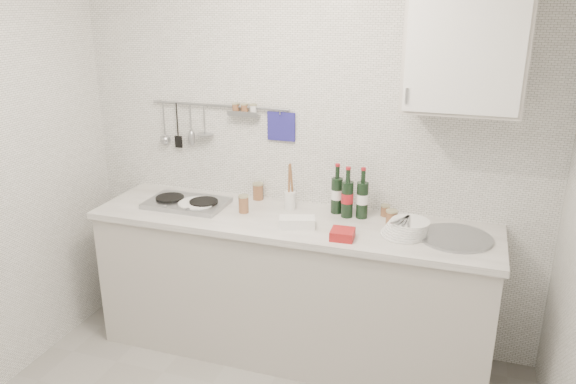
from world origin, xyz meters
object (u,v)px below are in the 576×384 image
(wine_bottles, at_px, (349,191))
(utensil_crock, at_px, (290,198))
(wall_cabinet, at_px, (466,44))
(plate_stack_hob, at_px, (196,205))
(plate_stack_sink, at_px, (406,228))

(wine_bottles, height_order, utensil_crock, wine_bottles)
(wall_cabinet, bearing_deg, plate_stack_hob, -174.72)
(plate_stack_sink, distance_m, wine_bottles, 0.43)
(plate_stack_sink, bearing_deg, utensil_crock, 165.83)
(wall_cabinet, height_order, plate_stack_hob, wall_cabinet)
(wall_cabinet, height_order, plate_stack_sink, wall_cabinet)
(plate_stack_hob, bearing_deg, plate_stack_sink, -0.47)
(wall_cabinet, distance_m, plate_stack_hob, 1.83)
(plate_stack_hob, distance_m, wine_bottles, 0.96)
(plate_stack_hob, xyz_separation_m, plate_stack_sink, (1.31, -0.01, 0.02))
(wall_cabinet, distance_m, plate_stack_sink, 1.02)
(wall_cabinet, relative_size, utensil_crock, 2.35)
(wall_cabinet, xyz_separation_m, plate_stack_sink, (-0.21, -0.15, -0.99))
(wine_bottles, bearing_deg, wall_cabinet, -3.28)
(plate_stack_sink, xyz_separation_m, wine_bottles, (-0.37, 0.19, 0.11))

